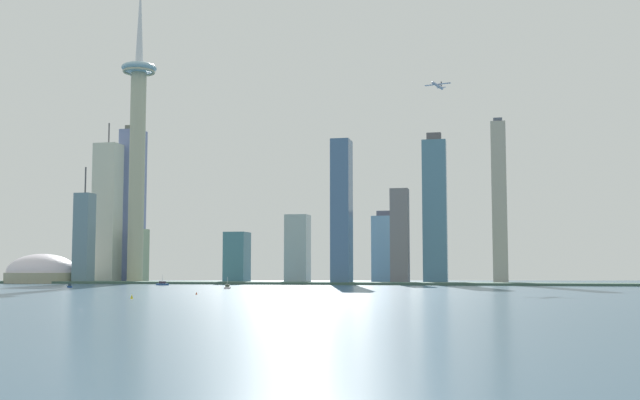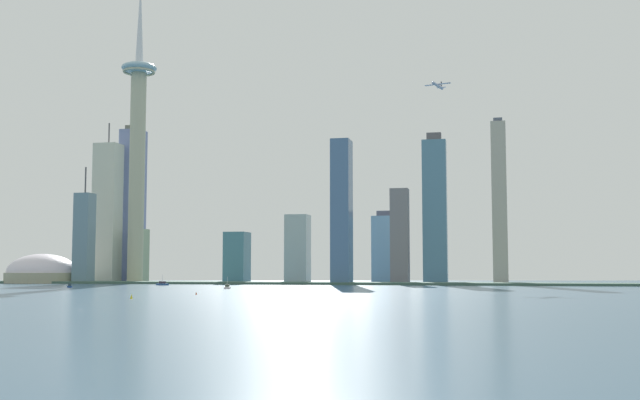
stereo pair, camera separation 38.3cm
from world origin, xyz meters
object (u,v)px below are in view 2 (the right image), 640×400
skyscraper_3 (132,205)px  skyscraper_11 (436,236)px  observation_tower (138,139)px  skyscraper_10 (298,248)px  channel_buoy_1 (131,296)px  channel_buoy_0 (196,293)px  boat_0 (70,286)px  skyscraper_4 (400,236)px  skyscraper_2 (84,238)px  stadium_dome (42,274)px  skyscraper_9 (342,212)px  skyscraper_7 (107,213)px  skyscraper_1 (435,210)px  skyscraper_0 (140,256)px  skyscraper_5 (385,248)px  boat_1 (227,287)px  skyscraper_8 (499,202)px  boat_2 (162,284)px  airplane (437,85)px  skyscraper_6 (237,258)px

skyscraper_3 → skyscraper_11: bearing=2.6°
observation_tower → skyscraper_3: bearing=118.8°
skyscraper_10 → channel_buoy_1: (30.38, -477.52, -36.67)m
observation_tower → channel_buoy_0: (194.31, -320.17, -153.03)m
skyscraper_11 → boat_0: 395.51m
skyscraper_4 → skyscraper_2: bearing=-169.9°
stadium_dome → observation_tower: bearing=9.5°
stadium_dome → skyscraper_9: 330.76m
skyscraper_7 → skyscraper_1: bearing=-0.7°
skyscraper_2 → skyscraper_9: skyscraper_9 is taller
skyscraper_1 → skyscraper_11: 56.80m
skyscraper_0 → skyscraper_1: bearing=-1.7°
skyscraper_5 → channel_buoy_0: (-59.73, -411.03, -36.90)m
skyscraper_4 → boat_1: skyscraper_4 is taller
skyscraper_0 → skyscraper_9: size_ratio=0.42×
skyscraper_4 → skyscraper_8: 106.75m
skyscraper_5 → boat_2: size_ratio=5.39×
skyscraper_1 → skyscraper_10: size_ratio=2.06×
stadium_dome → skyscraper_5: (352.64, 107.28, 28.03)m
skyscraper_0 → channel_buoy_0: 430.93m
skyscraper_10 → boat_2: bearing=-115.9°
observation_tower → skyscraper_5: size_ratio=4.20×
skyscraper_0 → skyscraper_11: (329.75, 40.94, 20.81)m
skyscraper_9 → skyscraper_11: skyscraper_9 is taller
skyscraper_4 → boat_1: bearing=-114.6°
skyscraper_11 → boat_1: (-139.41, -288.41, -49.44)m
skyscraper_5 → skyscraper_10: skyscraper_5 is taller
skyscraper_1 → channel_buoy_0: (-118.35, -362.82, -74.82)m
airplane → skyscraper_5: bearing=-129.5°
channel_buoy_1 → channel_buoy_0: bearing=83.2°
skyscraper_4 → skyscraper_5: skyscraper_4 is taller
skyscraper_6 → channel_buoy_1: skyscraper_6 is taller
observation_tower → boat_1: bearing=-48.8°
skyscraper_2 → skyscraper_9: (275.05, 1.50, 23.52)m
skyscraper_8 → boat_2: (-307.39, -132.62, -81.74)m
skyscraper_1 → channel_buoy_1: 457.18m
skyscraper_5 → airplane: size_ratio=2.84×
observation_tower → skyscraper_8: size_ratio=1.96×
skyscraper_3 → skyscraper_9: size_ratio=1.29×
stadium_dome → skyscraper_1: size_ratio=0.49×
observation_tower → skyscraper_9: size_ratio=2.34×
stadium_dome → skyscraper_6: (201.43, 47.27, 17.45)m
boat_1 → channel_buoy_1: size_ratio=5.81×
observation_tower → skyscraper_10: size_ratio=4.37×
observation_tower → skyscraper_5: 293.72m
observation_tower → boat_0: 237.57m
observation_tower → skyscraper_2: 118.81m
stadium_dome → skyscraper_10: bearing=22.2°
skyscraper_8 → skyscraper_10: 230.67m
skyscraper_2 → skyscraper_6: size_ratio=2.26×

